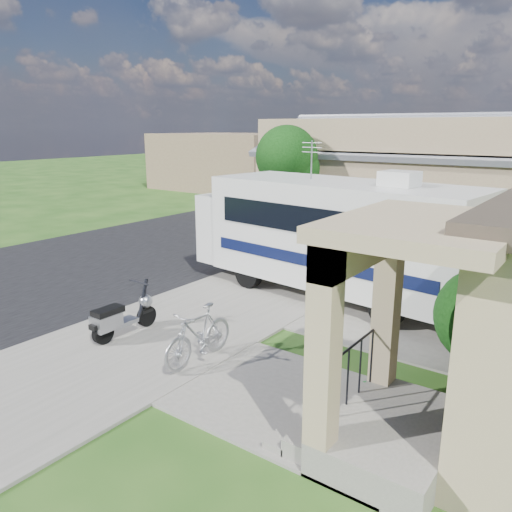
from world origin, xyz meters
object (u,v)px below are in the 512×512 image
Objects in this scene: shrub at (492,313)px; pickup_truck at (298,204)px; scooter at (121,317)px; garden_hose at (370,392)px; bicycle at (199,338)px; motorhome at (331,232)px; van at (343,188)px.

pickup_truck is (-11.25, 11.76, -0.49)m from shrub.
scooter is 5.49m from garden_hose.
scooter is 0.93× the size of bicycle.
bicycle is 0.33× the size of pickup_truck.
scooter is at bearing 114.41° from pickup_truck.
van is at bearing 121.17° from motorhome.
garden_hose is (5.39, 0.93, -0.42)m from scooter.
bicycle is 3.34m from garden_hose.
motorhome is at bearing 67.09° from scooter.
bicycle is 4.77× the size of garden_hose.
shrub reaches higher than scooter.
pickup_truck reaches higher than bicycle.
shrub reaches higher than pickup_truck.
shrub is 7.41m from scooter.
pickup_truck is at bearing 106.98° from scooter.
van is at bearing -77.75° from pickup_truck.
scooter is 0.31× the size of pickup_truck.
garden_hose is at bearing -48.62° from motorhome.
bicycle is 0.27× the size of van.
bicycle is 15.93m from pickup_truck.
van is 17.42× the size of garden_hose.
garden_hose is at bearing -126.52° from shrub.
garden_hose is (9.84, -13.66, -0.69)m from pickup_truck.
scooter is 4.44× the size of garden_hose.
motorhome is 3.32× the size of shrub.
scooter reaches higher than garden_hose.
motorhome reaches higher than scooter.
motorhome is 4.46× the size of bicycle.
shrub is at bearing -22.84° from motorhome.
scooter is at bearing -170.17° from garden_hose.
scooter is at bearing -74.71° from van.
scooter reaches higher than bicycle.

